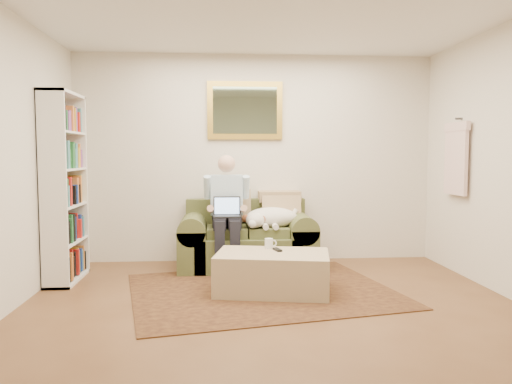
{
  "coord_description": "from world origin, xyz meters",
  "views": [
    {
      "loc": [
        -0.46,
        -3.81,
        1.36
      ],
      "look_at": [
        -0.07,
        1.5,
        0.95
      ],
      "focal_mm": 35.0,
      "sensor_mm": 36.0,
      "label": 1
    }
  ],
  "objects": [
    {
      "name": "wall_mirror",
      "position": [
        -0.13,
        2.47,
        1.9
      ],
      "size": [
        0.94,
        0.04,
        0.72
      ],
      "color": "gold",
      "rests_on": "room_shell"
    },
    {
      "name": "hanging_shirt",
      "position": [
        2.19,
        1.6,
        1.35
      ],
      "size": [
        0.06,
        0.52,
        0.9
      ],
      "primitive_type": null,
      "color": "#F8D4CD",
      "rests_on": "room_shell"
    },
    {
      "name": "room_shell",
      "position": [
        0.0,
        0.35,
        1.3
      ],
      "size": [
        4.51,
        5.0,
        2.61
      ],
      "color": "brown",
      "rests_on": "ground"
    },
    {
      "name": "sleeping_dog",
      "position": [
        0.15,
        1.98,
        0.61
      ],
      "size": [
        0.66,
        0.41,
        0.24
      ],
      "primitive_type": null,
      "color": "white",
      "rests_on": "sofa"
    },
    {
      "name": "tv_remote",
      "position": [
        0.12,
        1.07,
        0.4
      ],
      "size": [
        0.09,
        0.16,
        0.02
      ],
      "primitive_type": "cube",
      "rotation": [
        0.0,
        0.0,
        0.26
      ],
      "color": "black",
      "rests_on": "ottoman"
    },
    {
      "name": "rug",
      "position": [
        -0.04,
        1.03,
        0.01
      ],
      "size": [
        2.87,
        2.48,
        0.01
      ],
      "primitive_type": "cube",
      "rotation": [
        0.0,
        0.0,
        0.2
      ],
      "color": "black",
      "rests_on": "room_shell"
    },
    {
      "name": "ottoman",
      "position": [
        0.06,
        0.97,
        0.2
      ],
      "size": [
        1.19,
        0.88,
        0.39
      ],
      "primitive_type": "cube",
      "rotation": [
        0.0,
        0.0,
        -0.18
      ],
      "color": "#CDB388",
      "rests_on": "room_shell"
    },
    {
      "name": "sofa",
      "position": [
        -0.13,
        2.06,
        0.28
      ],
      "size": [
        1.6,
        0.81,
        0.96
      ],
      "color": "#4F5C30",
      "rests_on": "room_shell"
    },
    {
      "name": "seated_man",
      "position": [
        -0.37,
        1.91,
        0.67
      ],
      "size": [
        0.53,
        0.75,
        1.34
      ],
      "primitive_type": null,
      "color": "#8CBBD8",
      "rests_on": "sofa"
    },
    {
      "name": "bookshelf",
      "position": [
        -2.1,
        1.6,
        1.0
      ],
      "size": [
        0.28,
        0.8,
        2.0
      ],
      "primitive_type": null,
      "color": "white",
      "rests_on": "room_shell"
    },
    {
      "name": "laptop",
      "position": [
        -0.37,
        1.85,
        0.71
      ],
      "size": [
        0.31,
        0.25,
        0.22
      ],
      "color": "black",
      "rests_on": "seated_man"
    },
    {
      "name": "coffee_mug",
      "position": [
        0.04,
        1.21,
        0.44
      ],
      "size": [
        0.08,
        0.08,
        0.1
      ],
      "primitive_type": "cylinder",
      "color": "white",
      "rests_on": "ottoman"
    }
  ]
}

